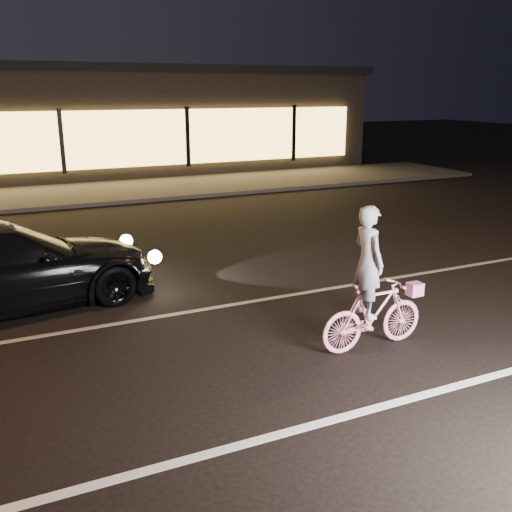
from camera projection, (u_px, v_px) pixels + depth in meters
name	position (u px, v px, depth m)	size (l,w,h in m)	color
ground	(221.00, 371.00, 6.98)	(90.00, 90.00, 0.00)	black
lane_stripe_near	(276.00, 435.00, 5.67)	(60.00, 0.12, 0.01)	silver
lane_stripe_far	(173.00, 314.00, 8.72)	(60.00, 0.10, 0.01)	gray
sidewalk	(73.00, 195.00, 18.29)	(30.00, 4.00, 0.12)	#383533
storefront	(48.00, 119.00, 22.90)	(25.40, 8.42, 4.20)	black
cyclist	(372.00, 299.00, 7.42)	(1.54, 0.53, 1.94)	#F73272
sedan	(0.00, 267.00, 8.75)	(5.01, 2.67, 1.38)	black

